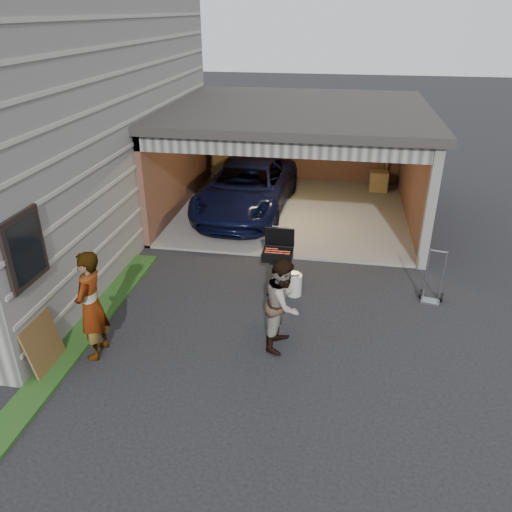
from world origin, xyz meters
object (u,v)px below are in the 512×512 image
at_px(man, 283,304).
at_px(hand_truck, 432,291).
at_px(woman, 91,306).
at_px(propane_tank, 294,285).
at_px(minivan, 247,190).
at_px(bbq_grill, 278,257).
at_px(plywood_panel, 43,344).

relative_size(man, hand_truck, 1.50).
relative_size(woman, propane_tank, 4.21).
bearing_deg(minivan, propane_tank, -64.89).
xyz_separation_m(minivan, bbq_grill, (1.40, -4.16, 0.10)).
relative_size(propane_tank, plywood_panel, 0.50).
distance_m(man, plywood_panel, 3.84).
bearing_deg(bbq_grill, man, -79.78).
bearing_deg(man, plywood_panel, 118.89).
xyz_separation_m(man, hand_truck, (2.70, 1.90, -0.60)).
distance_m(woman, bbq_grill, 3.67).
distance_m(bbq_grill, propane_tank, 0.66).
height_order(man, bbq_grill, man).
relative_size(minivan, hand_truck, 4.47).
xyz_separation_m(minivan, woman, (-1.26, -6.69, 0.26)).
height_order(bbq_grill, plywood_panel, bbq_grill).
bearing_deg(woman, bbq_grill, 131.38).
bearing_deg(plywood_panel, woman, 36.03).
relative_size(minivan, man, 2.99).
xyz_separation_m(minivan, plywood_panel, (-1.90, -7.16, -0.23)).
distance_m(man, propane_tank, 1.78).
relative_size(minivan, woman, 2.59).
bearing_deg(woman, hand_truck, 112.85).
bearing_deg(propane_tank, woman, -141.00).
height_order(woman, hand_truck, woman).
xyz_separation_m(propane_tank, hand_truck, (2.66, 0.22, -0.01)).
height_order(woman, propane_tank, woman).
xyz_separation_m(bbq_grill, plywood_panel, (-3.30, -3.00, -0.34)).
bearing_deg(propane_tank, hand_truck, 4.72).
bearing_deg(man, propane_tank, 9.00).
xyz_separation_m(woman, propane_tank, (3.01, 2.44, -0.71)).
xyz_separation_m(man, bbq_grill, (-0.32, 1.77, -0.03)).
relative_size(man, propane_tank, 3.64).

